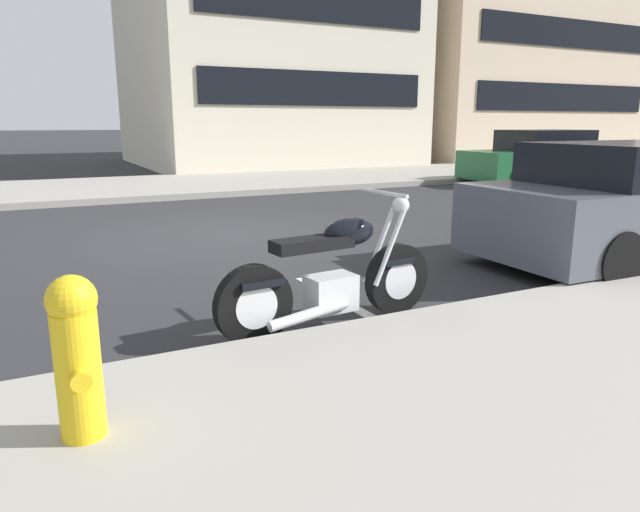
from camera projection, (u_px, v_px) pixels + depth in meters
ground_plane at (225, 236)px, 8.71m from camera, size 260.00×260.00×0.00m
sidewalk_far_curb at (497, 170)px, 19.98m from camera, size 120.00×5.00×0.14m
parking_stall_stripe at (350, 305)px, 5.41m from camera, size 0.12×2.20×0.01m
parked_motorcycle at (333, 278)px, 4.75m from camera, size 2.05×0.62×1.12m
parked_car_across_street at (639, 204)px, 7.10m from camera, size 4.36×1.99×1.44m
car_opposite_curb at (542, 158)px, 16.23m from camera, size 4.69×1.99×1.47m
fire_hydrant at (77, 353)px, 2.81m from camera, size 0.24×0.36×0.84m
townhouse_corner_block at (257, 2)px, 22.55m from camera, size 9.49×10.52×12.51m
townhouse_behind_pole at (486, 27)px, 27.44m from camera, size 11.28×10.01×12.16m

